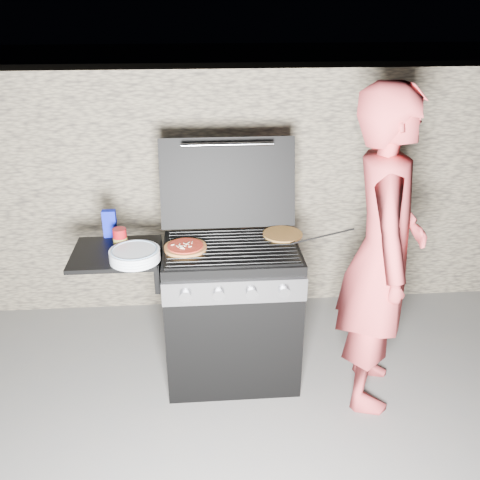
{
  "coord_description": "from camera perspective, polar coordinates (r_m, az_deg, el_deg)",
  "views": [
    {
      "loc": [
        -0.17,
        -2.81,
        2.26
      ],
      "look_at": [
        0.05,
        0.0,
        0.95
      ],
      "focal_mm": 40.0,
      "sensor_mm": 36.0,
      "label": 1
    }
  ],
  "objects": [
    {
      "name": "plate_stack",
      "position": [
        3.02,
        -11.16,
        -1.59
      ],
      "size": [
        0.37,
        0.37,
        0.06
      ],
      "primitive_type": "cylinder",
      "rotation": [
        0.0,
        0.0,
        0.41
      ],
      "color": "white",
      "rests_on": "gas_grill"
    },
    {
      "name": "stone_wall",
      "position": [
        4.1,
        -1.85,
        5.51
      ],
      "size": [
        8.0,
        0.35,
        1.8
      ],
      "primitive_type": "cube",
      "color": "gray",
      "rests_on": "ground"
    },
    {
      "name": "pizza_plain",
      "position": [
        3.27,
        4.58,
        0.62
      ],
      "size": [
        0.27,
        0.27,
        0.01
      ],
      "primitive_type": "cylinder",
      "rotation": [
        0.0,
        0.0,
        -0.12
      ],
      "color": "gold",
      "rests_on": "gas_grill"
    },
    {
      "name": "tongs",
      "position": [
        3.18,
        8.78,
        0.29
      ],
      "size": [
        0.39,
        0.05,
        0.08
      ],
      "primitive_type": "cylinder",
      "rotation": [
        0.0,
        1.4,
        0.09
      ],
      "color": "black",
      "rests_on": "gas_grill"
    },
    {
      "name": "blue_carton",
      "position": [
        3.33,
        -13.73,
        1.71
      ],
      "size": [
        0.08,
        0.05,
        0.17
      ],
      "primitive_type": "cube",
      "rotation": [
        0.0,
        0.0,
        0.01
      ],
      "color": "#0B18AE",
      "rests_on": "gas_grill"
    },
    {
      "name": "person",
      "position": [
        3.07,
        14.92,
        -1.45
      ],
      "size": [
        0.6,
        0.77,
        1.88
      ],
      "primitive_type": "imported",
      "rotation": [
        0.0,
        0.0,
        1.33
      ],
      "color": "#C73F42",
      "rests_on": "ground"
    },
    {
      "name": "pizza_topped",
      "position": [
        3.1,
        -5.85,
        -0.73
      ],
      "size": [
        0.3,
        0.3,
        0.03
      ],
      "primitive_type": null,
      "rotation": [
        0.0,
        0.0,
        0.23
      ],
      "color": "#E49D65",
      "rests_on": "gas_grill"
    },
    {
      "name": "ground",
      "position": [
        3.61,
        -0.81,
        -13.83
      ],
      "size": [
        50.0,
        50.0,
        0.0
      ],
      "primitive_type": "plane",
      "color": "#5F5F5E"
    },
    {
      "name": "sauce_jar",
      "position": [
        3.17,
        -12.67,
        0.15
      ],
      "size": [
        0.1,
        0.1,
        0.12
      ],
      "primitive_type": "cylinder",
      "rotation": [
        0.0,
        0.0,
        0.4
      ],
      "color": "maroon",
      "rests_on": "gas_grill"
    },
    {
      "name": "gas_grill",
      "position": [
        3.34,
        -5.18,
        -7.88
      ],
      "size": [
        1.34,
        0.79,
        0.91
      ],
      "primitive_type": null,
      "color": "black",
      "rests_on": "ground"
    }
  ]
}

